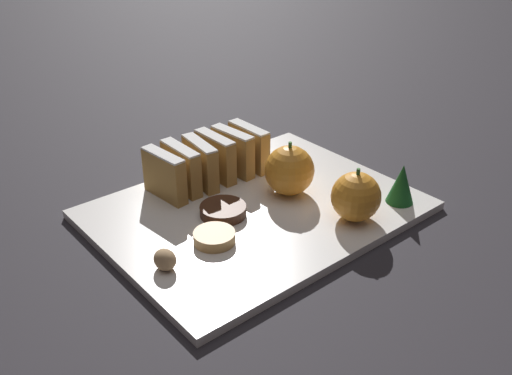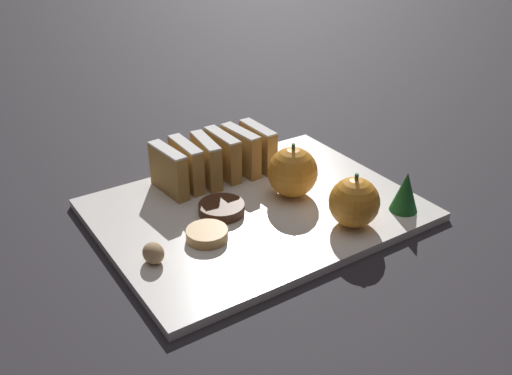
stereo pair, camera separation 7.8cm
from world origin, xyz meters
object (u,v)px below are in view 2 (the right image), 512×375
Objects in this scene: orange_far at (293,173)px; walnut at (153,253)px; orange_near at (354,202)px; chocolate_cookie at (222,208)px.

orange_far is 2.63× the size of walnut.
walnut is (-0.07, -0.25, -0.02)m from orange_near.
orange_near is at bearing 75.27° from walnut.
walnut is at bearing -104.73° from orange_near.
orange_near is 1.18× the size of chocolate_cookie.
orange_near is 0.11m from orange_far.
chocolate_cookie is (-0.01, -0.11, -0.03)m from orange_far.
orange_near reaches higher than walnut.
orange_far is 0.12m from chocolate_cookie.
orange_far is at bearing 83.42° from chocolate_cookie.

